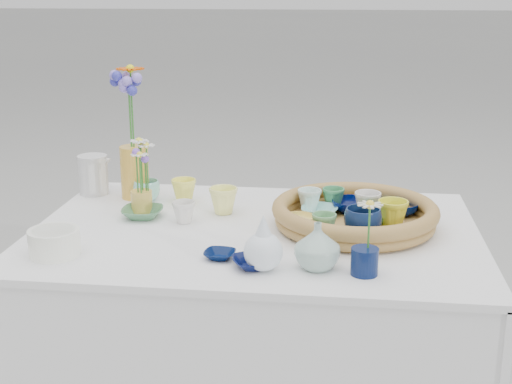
# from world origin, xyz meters

# --- Properties ---
(wicker_tray) EXTENTS (0.47, 0.47, 0.08)m
(wicker_tray) POSITION_xyz_m (0.28, 0.05, 0.80)
(wicker_tray) COLOR olive
(wicker_tray) RESTS_ON display_table
(tray_ceramic_0) EXTENTS (0.12, 0.12, 0.04)m
(tray_ceramic_0) POSITION_xyz_m (0.27, 0.14, 0.80)
(tray_ceramic_0) COLOR #000A41
(tray_ceramic_0) RESTS_ON wicker_tray
(tray_ceramic_1) EXTENTS (0.15, 0.15, 0.04)m
(tray_ceramic_1) POSITION_xyz_m (0.41, 0.14, 0.80)
(tray_ceramic_1) COLOR #001153
(tray_ceramic_1) RESTS_ON wicker_tray
(tray_ceramic_2) EXTENTS (0.11, 0.11, 0.08)m
(tray_ceramic_2) POSITION_xyz_m (0.38, 0.01, 0.82)
(tray_ceramic_2) COLOR yellow
(tray_ceramic_2) RESTS_ON wicker_tray
(tray_ceramic_3) EXTENTS (0.12, 0.12, 0.03)m
(tray_ceramic_3) POSITION_xyz_m (0.32, 0.02, 0.80)
(tray_ceramic_3) COLOR #2F734B
(tray_ceramic_3) RESTS_ON wicker_tray
(tray_ceramic_4) EXTENTS (0.08, 0.08, 0.06)m
(tray_ceramic_4) POSITION_xyz_m (0.20, -0.08, 0.81)
(tray_ceramic_4) COLOR #66A569
(tray_ceramic_4) RESTS_ON wicker_tray
(tray_ceramic_5) EXTENTS (0.12, 0.12, 0.03)m
(tray_ceramic_5) POSITION_xyz_m (0.18, 0.10, 0.80)
(tray_ceramic_5) COLOR #91DED3
(tray_ceramic_5) RESTS_ON wicker_tray
(tray_ceramic_6) EXTENTS (0.09, 0.09, 0.07)m
(tray_ceramic_6) POSITION_xyz_m (0.15, 0.13, 0.82)
(tray_ceramic_6) COLOR silver
(tray_ceramic_6) RESTS_ON wicker_tray
(tray_ceramic_7) EXTENTS (0.09, 0.09, 0.07)m
(tray_ceramic_7) POSITION_xyz_m (0.32, 0.11, 0.82)
(tray_ceramic_7) COLOR silver
(tray_ceramic_7) RESTS_ON wicker_tray
(tray_ceramic_8) EXTENTS (0.09, 0.09, 0.02)m
(tray_ceramic_8) POSITION_xyz_m (0.39, 0.23, 0.79)
(tray_ceramic_8) COLOR #89B8E5
(tray_ceramic_8) RESTS_ON wicker_tray
(tray_ceramic_9) EXTENTS (0.11, 0.11, 0.08)m
(tray_ceramic_9) POSITION_xyz_m (0.30, -0.07, 0.82)
(tray_ceramic_9) COLOR #0D1D44
(tray_ceramic_9) RESTS_ON wicker_tray
(tray_ceramic_10) EXTENTS (0.11, 0.11, 0.03)m
(tray_ceramic_10) POSITION_xyz_m (0.13, -0.00, 0.80)
(tray_ceramic_10) COLOR #F8DF71
(tray_ceramic_10) RESTS_ON wicker_tray
(tray_ceramic_11) EXTENTS (0.07, 0.07, 0.06)m
(tray_ceramic_11) POSITION_xyz_m (0.31, -0.07, 0.81)
(tray_ceramic_11) COLOR #7DBAA1
(tray_ceramic_11) RESTS_ON wicker_tray
(tray_ceramic_12) EXTENTS (0.07, 0.07, 0.06)m
(tray_ceramic_12) POSITION_xyz_m (0.22, 0.17, 0.81)
(tray_ceramic_12) COLOR #40925A
(tray_ceramic_12) RESTS_ON wicker_tray
(loose_ceramic_0) EXTENTS (0.09, 0.09, 0.07)m
(loose_ceramic_0) POSITION_xyz_m (-0.26, 0.24, 0.80)
(loose_ceramic_0) COLOR #FFF95A
(loose_ceramic_0) RESTS_ON display_table
(loose_ceramic_1) EXTENTS (0.11, 0.11, 0.08)m
(loose_ceramic_1) POSITION_xyz_m (-0.11, 0.14, 0.81)
(loose_ceramic_1) COLOR #FEFF85
(loose_ceramic_1) RESTS_ON display_table
(loose_ceramic_2) EXTENTS (0.13, 0.13, 0.03)m
(loose_ceramic_2) POSITION_xyz_m (-0.35, 0.06, 0.78)
(loose_ceramic_2) COLOR #477C53
(loose_ceramic_2) RESTS_ON display_table
(loose_ceramic_3) EXTENTS (0.08, 0.08, 0.06)m
(loose_ceramic_3) POSITION_xyz_m (-0.21, 0.03, 0.80)
(loose_ceramic_3) COLOR silver
(loose_ceramic_3) RESTS_ON display_table
(loose_ceramic_4) EXTENTS (0.09, 0.09, 0.02)m
(loose_ceramic_4) POSITION_xyz_m (-0.06, -0.23, 0.77)
(loose_ceramic_4) COLOR #01103B
(loose_ceramic_4) RESTS_ON display_table
(loose_ceramic_5) EXTENTS (0.09, 0.09, 0.07)m
(loose_ceramic_5) POSITION_xyz_m (-0.38, 0.23, 0.80)
(loose_ceramic_5) COLOR #84D2C8
(loose_ceramic_5) RESTS_ON display_table
(loose_ceramic_6) EXTENTS (0.13, 0.13, 0.03)m
(loose_ceramic_6) POSITION_xyz_m (0.03, -0.28, 0.78)
(loose_ceramic_6) COLOR #040C39
(loose_ceramic_6) RESTS_ON display_table
(fluted_bowl) EXTENTS (0.16, 0.16, 0.07)m
(fluted_bowl) POSITION_xyz_m (-0.49, -0.26, 0.80)
(fluted_bowl) COLOR white
(fluted_bowl) RESTS_ON display_table
(bud_vase_paleblue) EXTENTS (0.11, 0.11, 0.15)m
(bud_vase_paleblue) POSITION_xyz_m (0.06, -0.29, 0.84)
(bud_vase_paleblue) COLOR white
(bud_vase_paleblue) RESTS_ON display_table
(bud_vase_seafoam) EXTENTS (0.15, 0.15, 0.12)m
(bud_vase_seafoam) POSITION_xyz_m (0.19, -0.27, 0.82)
(bud_vase_seafoam) COLOR #95B3A7
(bud_vase_seafoam) RESTS_ON display_table
(bud_vase_cobalt) EXTENTS (0.08, 0.08, 0.07)m
(bud_vase_cobalt) POSITION_xyz_m (0.30, -0.29, 0.80)
(bud_vase_cobalt) COLOR #08153F
(bud_vase_cobalt) RESTS_ON display_table
(single_daisy) EXTENTS (0.08, 0.08, 0.13)m
(single_daisy) POSITION_xyz_m (0.31, -0.29, 0.89)
(single_daisy) COLOR silver
(single_daisy) RESTS_ON bud_vase_cobalt
(tall_vase_yellow) EXTENTS (0.10, 0.10, 0.17)m
(tall_vase_yellow) POSITION_xyz_m (-0.43, 0.26, 0.85)
(tall_vase_yellow) COLOR gold
(tall_vase_yellow) RESTS_ON display_table
(gerbera) EXTENTS (0.11, 0.11, 0.27)m
(gerbera) POSITION_xyz_m (-0.42, 0.26, 1.06)
(gerbera) COLOR #DD4B00
(gerbera) RESTS_ON tall_vase_yellow
(hydrangea) EXTENTS (0.10, 0.10, 0.28)m
(hydrangea) POSITION_xyz_m (-0.43, 0.26, 1.04)
(hydrangea) COLOR #3132A3
(hydrangea) RESTS_ON tall_vase_yellow
(white_pitcher) EXTENTS (0.15, 0.12, 0.13)m
(white_pitcher) POSITION_xyz_m (-0.58, 0.29, 0.83)
(white_pitcher) COLOR silver
(white_pitcher) RESTS_ON display_table
(daisy_cup) EXTENTS (0.07, 0.07, 0.07)m
(daisy_cup) POSITION_xyz_m (-0.36, 0.11, 0.80)
(daisy_cup) COLOR gold
(daisy_cup) RESTS_ON display_table
(daisy_posy) EXTENTS (0.09, 0.09, 0.16)m
(daisy_posy) POSITION_xyz_m (-0.35, 0.10, 0.91)
(daisy_posy) COLOR white
(daisy_posy) RESTS_ON daisy_cup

